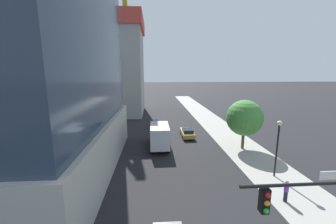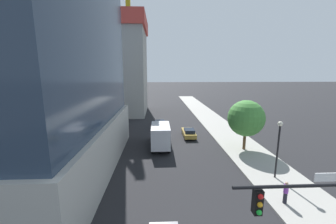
% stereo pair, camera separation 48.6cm
% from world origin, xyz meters
% --- Properties ---
extents(sidewalk, '(5.50, 120.00, 0.15)m').
position_xyz_m(sidewalk, '(8.48, 20.00, 0.07)').
color(sidewalk, '#9E9B93').
rests_on(sidewalk, ground).
extents(construction_building, '(15.96, 15.51, 30.74)m').
position_xyz_m(construction_building, '(-13.05, 47.48, 12.36)').
color(construction_building, '#9E9B93').
rests_on(construction_building, ground).
extents(traffic_light_pole, '(5.95, 0.48, 5.89)m').
position_xyz_m(traffic_light_pole, '(4.01, 4.10, 4.22)').
color(traffic_light_pole, black).
rests_on(traffic_light_pole, sidewalk).
extents(street_lamp, '(0.44, 0.44, 5.40)m').
position_xyz_m(street_lamp, '(8.33, 14.39, 3.72)').
color(street_lamp, black).
rests_on(street_lamp, sidewalk).
extents(street_tree, '(4.52, 4.52, 6.31)m').
position_xyz_m(street_tree, '(8.37, 21.65, 4.19)').
color(street_tree, brown).
rests_on(street_tree, sidewalk).
extents(car_gold, '(1.77, 4.46, 1.37)m').
position_xyz_m(car_gold, '(2.10, 27.43, 0.68)').
color(car_gold, '#AD8938').
rests_on(car_gold, ground).
extents(car_blue, '(1.74, 4.32, 1.45)m').
position_xyz_m(car_blue, '(-2.30, 32.59, 0.73)').
color(car_blue, '#233D9E').
rests_on(car_blue, ground).
extents(box_truck, '(2.36, 6.85, 3.19)m').
position_xyz_m(box_truck, '(-2.30, 23.32, 1.78)').
color(box_truck, silver).
rests_on(box_truck, ground).
extents(pedestrian_purple_shirt, '(0.34, 0.34, 1.72)m').
position_xyz_m(pedestrian_purple_shirt, '(6.92, 10.56, 1.03)').
color(pedestrian_purple_shirt, black).
rests_on(pedestrian_purple_shirt, sidewalk).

